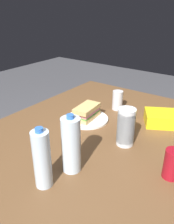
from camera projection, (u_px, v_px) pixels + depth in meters
dining_table at (100, 148)px, 1.23m from camera, size 1.43×1.13×0.76m
paper_plate at (87, 119)px, 1.33m from camera, size 0.25×0.25×0.01m
sandwich at (87, 112)px, 1.31m from camera, size 0.19×0.11×0.08m
soda_can_red at (172, 164)px, 0.87m from camera, size 0.07×0.07×0.12m
chip_bag at (166, 119)px, 1.27m from camera, size 0.24×0.27×0.07m
water_bottle_tall at (42, 159)px, 0.81m from camera, size 0.06×0.06×0.24m
plastic_cup_stack at (126, 127)px, 1.07m from camera, size 0.08×0.08×0.18m
water_bottle_spare at (71, 145)px, 0.89m from camera, size 0.08×0.08×0.25m
soda_can_silver at (118, 100)px, 1.45m from camera, size 0.07×0.07×0.12m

